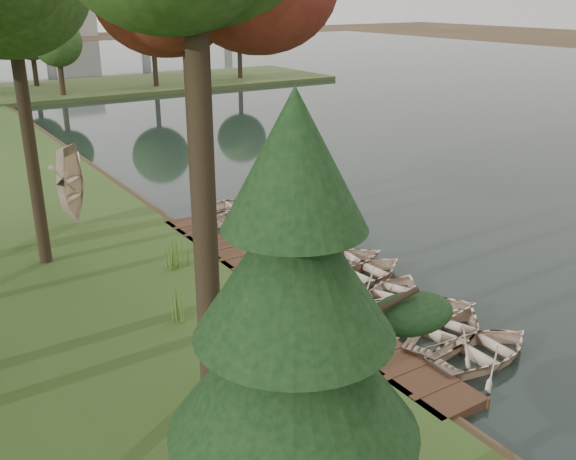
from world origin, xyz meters
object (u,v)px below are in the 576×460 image
pine_tree (294,306)px  rowboat_1 (448,329)px  rowboat_2 (416,309)px  rowboat_0 (483,348)px  boardwalk (282,290)px  stored_rowboat (76,217)px

pine_tree → rowboat_1: bearing=28.0°
rowboat_1 → rowboat_2: bearing=-18.9°
rowboat_0 → boardwalk: bearing=20.0°
boardwalk → rowboat_2: rowboat_2 is taller
rowboat_1 → pine_tree: bearing=100.2°
rowboat_0 → rowboat_2: bearing=0.2°
stored_rowboat → rowboat_1: bearing=-114.2°
rowboat_2 → stored_rowboat: bearing=47.4°
boardwalk → stored_rowboat: (-4.00, 9.69, 0.50)m
rowboat_0 → rowboat_1: 1.26m
rowboat_1 → stored_rowboat: size_ratio=1.03×
rowboat_1 → stored_rowboat: stored_rowboat is taller
boardwalk → rowboat_2: size_ratio=4.09×
stored_rowboat → pine_tree: 19.84m
rowboat_0 → stored_rowboat: stored_rowboat is taller
rowboat_2 → pine_tree: pine_tree is taller
rowboat_0 → pine_tree: 9.98m
pine_tree → boardwalk: bearing=58.5°
rowboat_2 → stored_rowboat: 14.98m
stored_rowboat → pine_tree: size_ratio=0.42×
rowboat_0 → pine_tree: size_ratio=0.43×
rowboat_0 → stored_rowboat: bearing=21.5°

